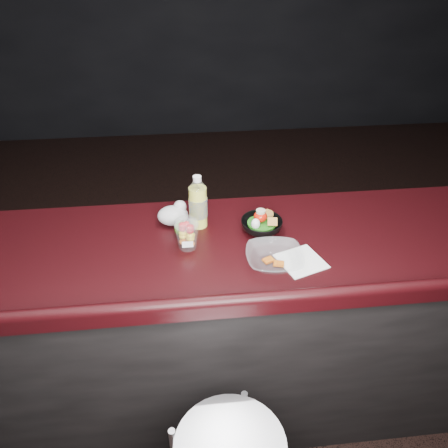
{
  "coord_description": "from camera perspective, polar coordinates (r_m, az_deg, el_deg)",
  "views": [
    {
      "loc": [
        -0.1,
        -1.12,
        2.08
      ],
      "look_at": [
        0.06,
        0.32,
        1.1
      ],
      "focal_mm": 35.0,
      "sensor_mm": 36.0,
      "label": 1
    }
  ],
  "objects": [
    {
      "name": "room_shell",
      "position": [
        1.15,
        -1.38,
        21.66
      ],
      "size": [
        8.0,
        8.0,
        8.0
      ],
      "color": "black",
      "rests_on": "ground"
    },
    {
      "name": "plastic_bag",
      "position": [
        1.89,
        -6.57,
        1.27
      ],
      "size": [
        0.13,
        0.11,
        0.1
      ],
      "color": "silver",
      "rests_on": "counter"
    },
    {
      "name": "fruit_cup",
      "position": [
        1.72,
        -4.87,
        -1.11
      ],
      "size": [
        0.1,
        0.1,
        0.14
      ],
      "color": "white",
      "rests_on": "counter"
    },
    {
      "name": "paper_napkin",
      "position": [
        1.71,
        10.02,
        -4.8
      ],
      "size": [
        0.2,
        0.2,
        0.0
      ],
      "primitive_type": "cube",
      "rotation": [
        0.0,
        0.0,
        0.34
      ],
      "color": "white",
      "rests_on": "counter"
    },
    {
      "name": "counter",
      "position": [
        2.11,
        -1.62,
        -13.79
      ],
      "size": [
        4.06,
        0.71,
        1.02
      ],
      "color": "black",
      "rests_on": "ground"
    },
    {
      "name": "lemonade_bottle",
      "position": [
        1.83,
        -3.4,
        2.44
      ],
      "size": [
        0.08,
        0.08,
        0.24
      ],
      "color": "#ECED3D",
      "rests_on": "counter"
    },
    {
      "name": "takeout_bowl",
      "position": [
        1.67,
        6.58,
        -4.48
      ],
      "size": [
        0.23,
        0.23,
        0.05
      ],
      "rotation": [
        0.0,
        0.0,
        -0.07
      ],
      "color": "silver",
      "rests_on": "counter"
    },
    {
      "name": "snack_bowl",
      "position": [
        1.84,
        4.89,
        -0.07
      ],
      "size": [
        0.19,
        0.19,
        0.1
      ],
      "rotation": [
        0.0,
        0.0,
        0.1
      ],
      "color": "black",
      "rests_on": "counter"
    },
    {
      "name": "green_apple",
      "position": [
        1.81,
        -5.38,
        -0.61
      ],
      "size": [
        0.07,
        0.07,
        0.07
      ],
      "color": "#2A870F",
      "rests_on": "counter"
    }
  ]
}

